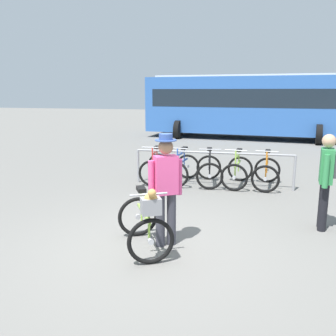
{
  "coord_description": "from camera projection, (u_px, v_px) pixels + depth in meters",
  "views": [
    {
      "loc": [
        1.37,
        -5.01,
        2.33
      ],
      "look_at": [
        -0.08,
        1.06,
        1.0
      ],
      "focal_mm": 38.77,
      "sensor_mm": 36.0,
      "label": 1
    }
  ],
  "objects": [
    {
      "name": "racked_bike_lime",
      "position": [
        237.0,
        171.0,
        9.02
      ],
      "size": [
        0.76,
        1.15,
        0.97
      ],
      "color": "black",
      "rests_on": "ground"
    },
    {
      "name": "bus_distant",
      "position": [
        249.0,
        103.0,
        17.86
      ],
      "size": [
        10.2,
        4.04,
        3.08
      ],
      "color": "#3366B7",
      "rests_on": "ground"
    },
    {
      "name": "racked_bike_red",
      "position": [
        156.0,
        168.0,
        9.46
      ],
      "size": [
        0.73,
        1.13,
        0.97
      ],
      "color": "black",
      "rests_on": "ground"
    },
    {
      "name": "featured_bicycle",
      "position": [
        145.0,
        221.0,
        5.26
      ],
      "size": [
        1.09,
        1.26,
        1.09
      ],
      "color": "black",
      "rests_on": "ground"
    },
    {
      "name": "racked_bike_black",
      "position": [
        209.0,
        170.0,
        9.17
      ],
      "size": [
        0.81,
        1.18,
        0.97
      ],
      "color": "black",
      "rests_on": "ground"
    },
    {
      "name": "racked_bike_blue",
      "position": [
        182.0,
        169.0,
        9.32
      ],
      "size": [
        0.77,
        1.15,
        0.97
      ],
      "color": "black",
      "rests_on": "ground"
    },
    {
      "name": "racked_bike_orange",
      "position": [
        266.0,
        173.0,
        8.87
      ],
      "size": [
        0.74,
        1.14,
        0.97
      ],
      "color": "black",
      "rests_on": "ground"
    },
    {
      "name": "pedestrian_with_backpack",
      "position": [
        327.0,
        176.0,
        6.06
      ],
      "size": [
        0.36,
        0.53,
        1.64
      ],
      "color": "black",
      "rests_on": "ground"
    },
    {
      "name": "person_with_featured_bike",
      "position": [
        166.0,
        186.0,
        5.41
      ],
      "size": [
        0.46,
        0.35,
        1.72
      ],
      "color": "#383842",
      "rests_on": "ground"
    },
    {
      "name": "ground_plane",
      "position": [
        157.0,
        246.0,
        5.57
      ],
      "size": [
        80.0,
        80.0,
        0.0
      ],
      "primitive_type": "plane",
      "color": "slate"
    },
    {
      "name": "bike_rack_rail",
      "position": [
        213.0,
        159.0,
        8.91
      ],
      "size": [
        3.91,
        0.12,
        0.88
      ],
      "color": "#99999E",
      "rests_on": "ground"
    }
  ]
}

